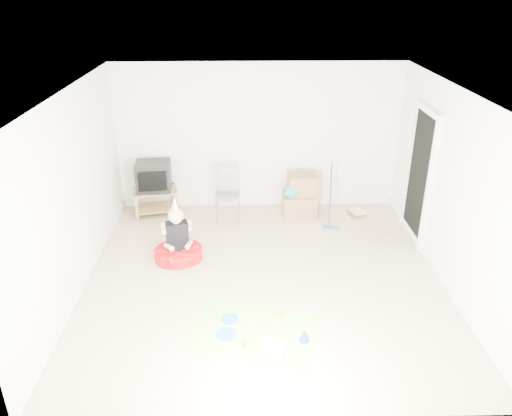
{
  "coord_description": "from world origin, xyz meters",
  "views": [
    {
      "loc": [
        -0.27,
        -5.98,
        3.88
      ],
      "look_at": [
        -0.1,
        0.4,
        0.9
      ],
      "focal_mm": 35.0,
      "sensor_mm": 36.0,
      "label": 1
    }
  ],
  "objects_px": {
    "seated_woman": "(178,246)",
    "crt_tv": "(154,176)",
    "folding_chair": "(228,196)",
    "birthday_cake": "(274,349)",
    "tv_stand": "(156,199)",
    "cardboard_boxes": "(300,196)"
  },
  "relations": [
    {
      "from": "crt_tv",
      "to": "birthday_cake",
      "type": "relative_size",
      "value": 1.65
    },
    {
      "from": "seated_woman",
      "to": "cardboard_boxes",
      "type": "bearing_deg",
      "value": 37.79
    },
    {
      "from": "tv_stand",
      "to": "birthday_cake",
      "type": "relative_size",
      "value": 2.33
    },
    {
      "from": "crt_tv",
      "to": "folding_chair",
      "type": "relative_size",
      "value": 0.63
    },
    {
      "from": "crt_tv",
      "to": "seated_woman",
      "type": "height_order",
      "value": "seated_woman"
    },
    {
      "from": "crt_tv",
      "to": "cardboard_boxes",
      "type": "xyz_separation_m",
      "value": [
        2.56,
        -0.08,
        -0.36
      ]
    },
    {
      "from": "tv_stand",
      "to": "seated_woman",
      "type": "bearing_deg",
      "value": -70.37
    },
    {
      "from": "crt_tv",
      "to": "folding_chair",
      "type": "xyz_separation_m",
      "value": [
        1.29,
        -0.29,
        -0.27
      ]
    },
    {
      "from": "seated_woman",
      "to": "crt_tv",
      "type": "bearing_deg",
      "value": 109.63
    },
    {
      "from": "birthday_cake",
      "to": "tv_stand",
      "type": "bearing_deg",
      "value": 116.98
    },
    {
      "from": "birthday_cake",
      "to": "seated_woman",
      "type": "bearing_deg",
      "value": 122.12
    },
    {
      "from": "folding_chair",
      "to": "birthday_cake",
      "type": "height_order",
      "value": "folding_chair"
    },
    {
      "from": "tv_stand",
      "to": "seated_woman",
      "type": "relative_size",
      "value": 0.81
    },
    {
      "from": "folding_chair",
      "to": "seated_woman",
      "type": "bearing_deg",
      "value": -118.11
    },
    {
      "from": "crt_tv",
      "to": "folding_chair",
      "type": "height_order",
      "value": "crt_tv"
    },
    {
      "from": "tv_stand",
      "to": "crt_tv",
      "type": "relative_size",
      "value": 1.41
    },
    {
      "from": "seated_woman",
      "to": "birthday_cake",
      "type": "distance_m",
      "value": 2.46
    },
    {
      "from": "tv_stand",
      "to": "cardboard_boxes",
      "type": "xyz_separation_m",
      "value": [
        2.56,
        -0.08,
        0.08
      ]
    },
    {
      "from": "folding_chair",
      "to": "birthday_cake",
      "type": "distance_m",
      "value": 3.48
    },
    {
      "from": "seated_woman",
      "to": "birthday_cake",
      "type": "relative_size",
      "value": 2.87
    },
    {
      "from": "crt_tv",
      "to": "cardboard_boxes",
      "type": "height_order",
      "value": "crt_tv"
    },
    {
      "from": "tv_stand",
      "to": "cardboard_boxes",
      "type": "distance_m",
      "value": 2.56
    }
  ]
}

